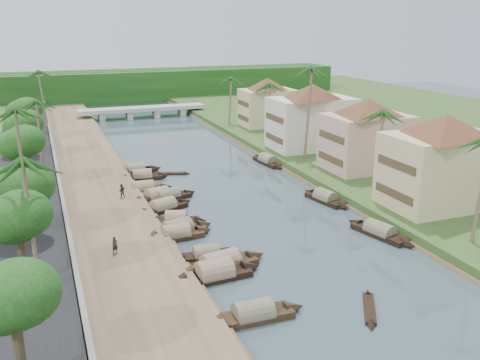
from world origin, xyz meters
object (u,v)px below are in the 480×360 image
object	(u,v)px
building_near	(442,160)
sampan_0	(253,315)
bridge	(142,110)
person_near	(115,245)
sampan_1	(215,274)

from	to	relation	value
building_near	sampan_0	size ratio (longest dim) A/B	1.77
bridge	person_near	world-z (taller)	bridge
building_near	bridge	bearing A→B (deg)	104.39
bridge	person_near	xyz separation A→B (m)	(-16.50, -73.50, -0.13)
bridge	sampan_1	size ratio (longest dim) A/B	3.13
building_near	sampan_0	world-z (taller)	building_near
building_near	sampan_0	bearing A→B (deg)	-154.61
sampan_0	sampan_1	distance (m)	7.21
building_near	sampan_0	distance (m)	31.08
sampan_1	person_near	distance (m)	9.79
bridge	sampan_1	xyz separation A→B (m)	(-9.19, -79.90, -1.30)
bridge	sampan_0	world-z (taller)	bridge
building_near	sampan_1	bearing A→B (deg)	-168.18
sampan_0	building_near	bearing A→B (deg)	25.57
bridge	sampan_0	bearing A→B (deg)	-95.62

